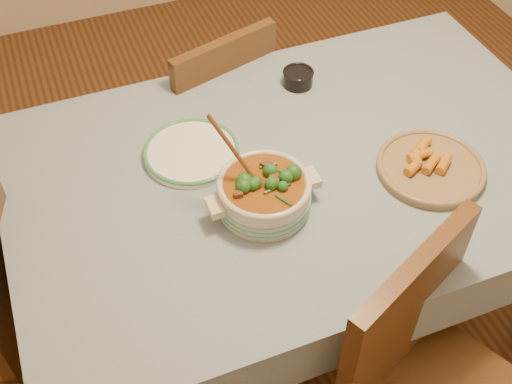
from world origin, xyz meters
The scene contains 8 objects.
floor centered at (0.00, 0.00, 0.00)m, with size 4.50×4.50×0.00m, color #432513.
dining_table centered at (0.00, 0.00, 0.66)m, with size 1.68×1.08×0.76m.
stew_casserole centered at (-0.17, -0.12, 0.82)m, with size 0.31×0.25×0.30m.
white_plate centered at (-0.28, 0.15, 0.77)m, with size 0.30×0.30×0.02m.
condiment_bowl centered at (0.14, 0.34, 0.79)m, with size 0.11×0.11×0.05m.
fried_plate centered at (0.33, -0.17, 0.78)m, with size 0.33×0.33×0.05m.
chair_far centered at (-0.08, 0.60, 0.49)m, with size 0.50×0.50×0.87m.
chair_near centered at (0.07, -0.65, 0.54)m, with size 0.59×0.59×0.96m.
Camera 1 is at (-0.61, -1.18, 2.06)m, focal length 45.00 mm.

